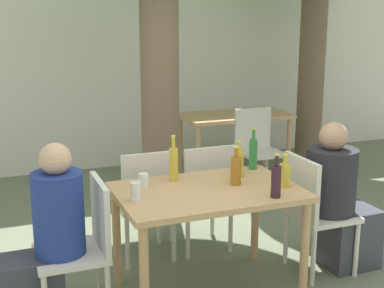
{
  "coord_description": "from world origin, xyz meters",
  "views": [
    {
      "loc": [
        -1.36,
        -3.2,
        1.93
      ],
      "look_at": [
        0.0,
        0.3,
        1.02
      ],
      "focal_mm": 50.0,
      "sensor_mm": 36.0,
      "label": 1
    }
  ],
  "objects_px": {
    "dining_table_back": "(234,123)",
    "patio_chair_1": "(313,207)",
    "drinking_glass_1": "(144,180)",
    "amber_bottle_2": "(236,170)",
    "person_seated_1": "(339,203)",
    "patio_chair_0": "(84,241)",
    "patio_chair_2": "(146,198)",
    "patio_chair_4": "(257,145)",
    "oil_cruet_4": "(239,163)",
    "wine_bottle_1": "(276,180)",
    "drinking_glass_0": "(136,192)",
    "oil_cruet_3": "(285,174)",
    "person_seated_0": "(45,248)",
    "patio_chair_3": "(205,191)",
    "dining_table_front": "(208,203)",
    "oil_cruet_0": "(174,163)"
  },
  "relations": [
    {
      "from": "oil_cruet_4",
      "to": "patio_chair_4",
      "type": "bearing_deg",
      "value": 58.11
    },
    {
      "from": "patio_chair_4",
      "to": "wine_bottle_1",
      "type": "height_order",
      "value": "wine_bottle_1"
    },
    {
      "from": "oil_cruet_0",
      "to": "oil_cruet_3",
      "type": "bearing_deg",
      "value": -31.16
    },
    {
      "from": "drinking_glass_1",
      "to": "amber_bottle_2",
      "type": "bearing_deg",
      "value": -17.05
    },
    {
      "from": "patio_chair_0",
      "to": "patio_chair_2",
      "type": "distance_m",
      "value": 0.89
    },
    {
      "from": "patio_chair_0",
      "to": "drinking_glass_0",
      "type": "distance_m",
      "value": 0.46
    },
    {
      "from": "patio_chair_2",
      "to": "amber_bottle_2",
      "type": "height_order",
      "value": "amber_bottle_2"
    },
    {
      "from": "patio_chair_1",
      "to": "oil_cruet_3",
      "type": "distance_m",
      "value": 0.5
    },
    {
      "from": "drinking_glass_1",
      "to": "patio_chair_1",
      "type": "bearing_deg",
      "value": -9.78
    },
    {
      "from": "patio_chair_1",
      "to": "patio_chair_2",
      "type": "height_order",
      "value": "same"
    },
    {
      "from": "oil_cruet_4",
      "to": "patio_chair_0",
      "type": "bearing_deg",
      "value": -171.47
    },
    {
      "from": "dining_table_back",
      "to": "drinking_glass_0",
      "type": "relative_size",
      "value": 10.31
    },
    {
      "from": "dining_table_back",
      "to": "patio_chair_1",
      "type": "bearing_deg",
      "value": -102.4
    },
    {
      "from": "oil_cruet_4",
      "to": "wine_bottle_1",
      "type": "bearing_deg",
      "value": -86.98
    },
    {
      "from": "oil_cruet_4",
      "to": "patio_chair_3",
      "type": "bearing_deg",
      "value": 98.58
    },
    {
      "from": "person_seated_1",
      "to": "drinking_glass_1",
      "type": "distance_m",
      "value": 1.53
    },
    {
      "from": "patio_chair_1",
      "to": "person_seated_1",
      "type": "relative_size",
      "value": 0.79
    },
    {
      "from": "patio_chair_1",
      "to": "amber_bottle_2",
      "type": "xyz_separation_m",
      "value": [
        -0.63,
        0.03,
        0.35
      ]
    },
    {
      "from": "dining_table_front",
      "to": "patio_chair_4",
      "type": "distance_m",
      "value": 2.39
    },
    {
      "from": "oil_cruet_3",
      "to": "patio_chair_1",
      "type": "bearing_deg",
      "value": 22.5
    },
    {
      "from": "person_seated_0",
      "to": "drinking_glass_0",
      "type": "relative_size",
      "value": 9.38
    },
    {
      "from": "wine_bottle_1",
      "to": "dining_table_front",
      "type": "bearing_deg",
      "value": 137.91
    },
    {
      "from": "patio_chair_1",
      "to": "drinking_glass_0",
      "type": "bearing_deg",
      "value": 92.38
    },
    {
      "from": "drinking_glass_0",
      "to": "person_seated_0",
      "type": "bearing_deg",
      "value": 174.29
    },
    {
      "from": "oil_cruet_3",
      "to": "drinking_glass_0",
      "type": "distance_m",
      "value": 1.04
    },
    {
      "from": "patio_chair_4",
      "to": "oil_cruet_4",
      "type": "distance_m",
      "value": 2.09
    },
    {
      "from": "person_seated_1",
      "to": "amber_bottle_2",
      "type": "distance_m",
      "value": 0.94
    },
    {
      "from": "dining_table_back",
      "to": "patio_chair_2",
      "type": "relative_size",
      "value": 1.41
    },
    {
      "from": "dining_table_back",
      "to": "patio_chair_3",
      "type": "height_order",
      "value": "patio_chair_3"
    },
    {
      "from": "patio_chair_2",
      "to": "oil_cruet_3",
      "type": "xyz_separation_m",
      "value": [
        0.76,
        -0.79,
        0.34
      ]
    },
    {
      "from": "patio_chair_4",
      "to": "dining_table_front",
      "type": "bearing_deg",
      "value": -126.19
    },
    {
      "from": "patio_chair_3",
      "to": "drinking_glass_1",
      "type": "xyz_separation_m",
      "value": [
        -0.64,
        -0.43,
        0.29
      ]
    },
    {
      "from": "patio_chair_0",
      "to": "dining_table_front",
      "type": "bearing_deg",
      "value": 90.0
    },
    {
      "from": "dining_table_front",
      "to": "patio_chair_0",
      "type": "height_order",
      "value": "patio_chair_0"
    },
    {
      "from": "dining_table_back",
      "to": "person_seated_1",
      "type": "height_order",
      "value": "person_seated_1"
    },
    {
      "from": "oil_cruet_3",
      "to": "drinking_glass_0",
      "type": "xyz_separation_m",
      "value": [
        -1.04,
        0.08,
        -0.03
      ]
    },
    {
      "from": "dining_table_front",
      "to": "patio_chair_3",
      "type": "relative_size",
      "value": 1.36
    },
    {
      "from": "patio_chair_4",
      "to": "oil_cruet_0",
      "type": "xyz_separation_m",
      "value": [
        -1.57,
        -1.66,
        0.38
      ]
    },
    {
      "from": "oil_cruet_0",
      "to": "drinking_glass_0",
      "type": "relative_size",
      "value": 2.65
    },
    {
      "from": "person_seated_0",
      "to": "drinking_glass_0",
      "type": "distance_m",
      "value": 0.66
    },
    {
      "from": "patio_chair_3",
      "to": "oil_cruet_4",
      "type": "height_order",
      "value": "oil_cruet_4"
    },
    {
      "from": "patio_chair_3",
      "to": "person_seated_0",
      "type": "distance_m",
      "value": 1.5
    },
    {
      "from": "patio_chair_2",
      "to": "patio_chair_3",
      "type": "xyz_separation_m",
      "value": [
        0.5,
        0.0,
        0.0
      ]
    },
    {
      "from": "patio_chair_3",
      "to": "drinking_glass_0",
      "type": "distance_m",
      "value": 1.09
    },
    {
      "from": "patio_chair_1",
      "to": "patio_chair_4",
      "type": "relative_size",
      "value": 1.0
    },
    {
      "from": "amber_bottle_2",
      "to": "drinking_glass_0",
      "type": "distance_m",
      "value": 0.75
    },
    {
      "from": "dining_table_back",
      "to": "patio_chair_4",
      "type": "xyz_separation_m",
      "value": [
        0.0,
        -0.59,
        -0.14
      ]
    },
    {
      "from": "drinking_glass_0",
      "to": "oil_cruet_4",
      "type": "bearing_deg",
      "value": 15.49
    },
    {
      "from": "person_seated_1",
      "to": "amber_bottle_2",
      "type": "relative_size",
      "value": 4.23
    },
    {
      "from": "patio_chair_1",
      "to": "person_seated_0",
      "type": "distance_m",
      "value": 1.95
    }
  ]
}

